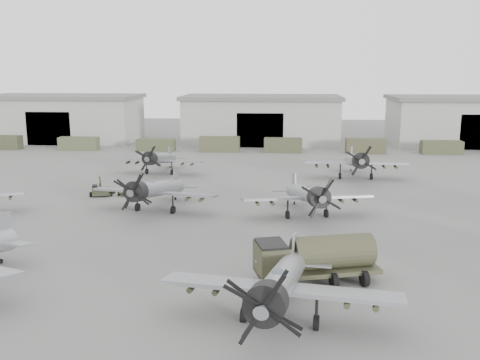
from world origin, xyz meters
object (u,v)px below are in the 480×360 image
Objects in this scene: aircraft_far_1 at (356,161)px; fuel_tanker at (315,256)px; aircraft_mid_2 at (308,195)px; aircraft_near_1 at (280,285)px; aircraft_mid_1 at (154,190)px; ground_crew at (100,183)px; aircraft_far_0 at (159,159)px; tug_trailer at (115,191)px.

fuel_tanker is at bearing -101.08° from aircraft_far_1.
aircraft_mid_2 is at bearing -109.63° from aircraft_far_1.
aircraft_near_1 is 25.33m from aircraft_mid_1.
ground_crew is at bearing 143.10° from aircraft_mid_1.
aircraft_far_0 is at bearing 178.03° from aircraft_far_1.
tug_trailer is (-17.89, 28.80, -1.86)m from aircraft_near_1.
aircraft_near_1 is at bearing -125.23° from fuel_tanker.
fuel_tanker is (18.02, -34.73, -0.33)m from aircraft_far_0.
fuel_tanker reaches higher than tug_trailer.
aircraft_far_0 is 1.38× the size of fuel_tanker.
aircraft_mid_1 is 12.94m from ground_crew.
aircraft_mid_2 is 21.79m from tug_trailer.
tug_trailer is 4.40× the size of ground_crew.
aircraft_mid_2 is 25.39m from ground_crew.
aircraft_far_0 is 12.48m from tug_trailer.
fuel_tanker is (-0.26, -15.12, -0.46)m from aircraft_mid_2.
aircraft_mid_2 is at bearing 7.75° from aircraft_mid_1.
aircraft_near_1 is 8.61× the size of ground_crew.
aircraft_near_1 reaches higher than ground_crew.
aircraft_far_1 is (6.88, 18.30, 0.12)m from aircraft_mid_2.
aircraft_near_1 is 40.80m from aircraft_far_1.
aircraft_mid_2 is 1.07× the size of aircraft_far_0.
aircraft_far_1 is (9.42, 39.70, -0.04)m from aircraft_near_1.
tug_trailer is at bearing -157.26° from aircraft_far_1.
fuel_tanker is 5.47× the size of ground_crew.
aircraft_far_0 is 39.13m from fuel_tanker.
aircraft_mid_2 is 1.47× the size of fuel_tanker.
fuel_tanker reaches higher than ground_crew.
aircraft_far_1 is at bearing 57.44° from aircraft_mid_2.
aircraft_far_0 reaches higher than ground_crew.
tug_trailer is (-2.14, -12.20, -1.58)m from aircraft_far_0.
aircraft_mid_1 is at bearing 164.39° from aircraft_mid_2.
aircraft_mid_1 is 19.05m from aircraft_far_0.
aircraft_far_0 is (-15.75, 41.00, -0.29)m from aircraft_near_1.
aircraft_near_1 is at bearing -50.38° from aircraft_mid_1.
tug_trailer is at bearing 116.55° from fuel_tanker.
aircraft_mid_1 is at bearing 127.35° from aircraft_near_1.
aircraft_far_1 reaches higher than tug_trailer.
aircraft_far_0 is at bearing 112.85° from aircraft_mid_1.
aircraft_near_1 is 37.99m from ground_crew.
aircraft_mid_1 reaches higher than tug_trailer.
aircraft_near_1 is 1.57× the size of fuel_tanker.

